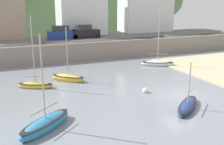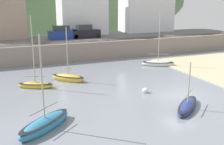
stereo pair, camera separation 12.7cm
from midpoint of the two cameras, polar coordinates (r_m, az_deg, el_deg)
The scene contains 12 objects.
quay_seawall at distance 38.17m, azimuth -1.42°, elevation 5.33°, with size 48.00×9.40×2.40m.
hillside_backdrop at distance 73.75m, azimuth -13.84°, elevation 14.34°, with size 80.00×44.00×21.37m.
waterfront_building_centre at distance 44.63m, azimuth -6.35°, elevation 14.97°, with size 7.67×5.07×10.67m.
waterfront_building_right at distance 49.23m, azimuth 7.36°, elevation 14.74°, with size 9.07×5.07×10.34m.
sailboat_blue_trim at distance 27.20m, azimuth -9.09°, elevation -1.11°, with size 3.28×3.26×5.51m.
sailboat_white_hull at distance 17.56m, azimuth -13.73°, elevation -10.49°, with size 4.11×3.79×6.13m.
sailboat_nearest_shore at distance 33.68m, azimuth 9.78°, elevation 1.94°, with size 4.12×2.99×6.65m.
sailboat_tall_mast at distance 25.71m, azimuth -15.69°, elevation -2.48°, with size 3.32×2.31×6.65m.
motorboat_with_cabin at distance 20.85m, azimuth 15.77°, elevation -6.81°, with size 3.88×3.50×3.66m.
parked_car_near_slipway at distance 39.49m, azimuth -10.26°, elevation 8.13°, with size 4.19×1.92×1.95m.
parked_car_by_wall at distance 40.33m, azimuth -5.52°, elevation 8.43°, with size 4.12×1.82×1.95m.
mooring_buoy at distance 23.64m, azimuth 7.19°, elevation -3.86°, with size 0.55×0.55×0.55m.
Camera 2 is at (-13.40, -17.67, 7.74)m, focal length 43.36 mm.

